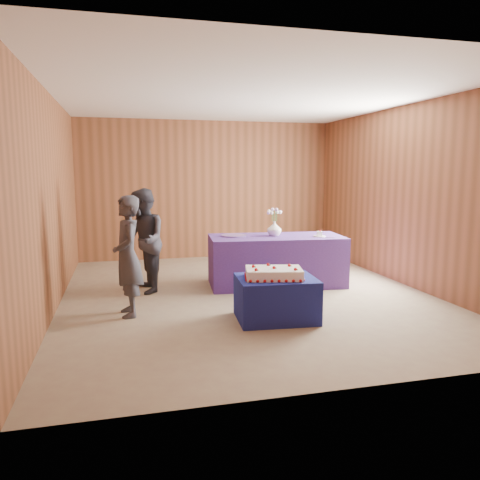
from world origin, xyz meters
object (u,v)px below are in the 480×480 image
object	(u,v)px
vase	(274,229)
guest_right	(143,241)
cake_table	(276,299)
guest_left	(128,256)
serving_table	(276,260)
sheet_cake	(274,273)

from	to	relation	value
vase	guest_right	world-z (taller)	guest_right
cake_table	guest_left	size ratio (longest dim) A/B	0.62
guest_right	guest_left	bearing A→B (deg)	-21.32
cake_table	serving_table	size ratio (longest dim) A/B	0.45
sheet_cake	guest_left	xyz separation A→B (m)	(-1.62, 0.61, 0.16)
vase	guest_left	bearing A→B (deg)	-154.17
serving_table	sheet_cake	size ratio (longest dim) A/B	2.67
guest_left	serving_table	bearing A→B (deg)	107.29
guest_left	vase	bearing A→B (deg)	108.27
cake_table	vase	bearing A→B (deg)	77.27
cake_table	guest_right	world-z (taller)	guest_right
guest_left	guest_right	xyz separation A→B (m)	(0.23, 1.06, 0.02)
vase	guest_left	distance (m)	2.42
cake_table	vase	xyz separation A→B (m)	(0.51, 1.64, 0.61)
serving_table	guest_left	distance (m)	2.45
sheet_cake	vase	bearing A→B (deg)	84.37
cake_table	guest_left	world-z (taller)	guest_left
vase	guest_right	distance (m)	1.95
vase	guest_left	xyz separation A→B (m)	(-2.18, -1.05, -0.14)
sheet_cake	cake_table	bearing A→B (deg)	40.88
sheet_cake	guest_right	xyz separation A→B (m)	(-1.39, 1.67, 0.18)
guest_right	sheet_cake	bearing A→B (deg)	30.75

